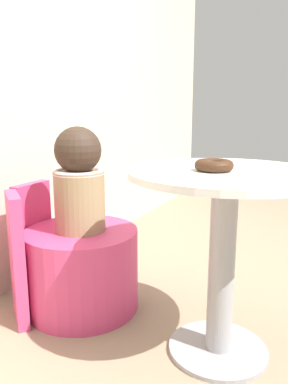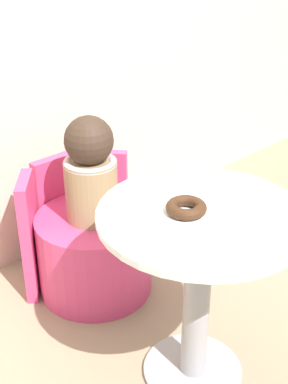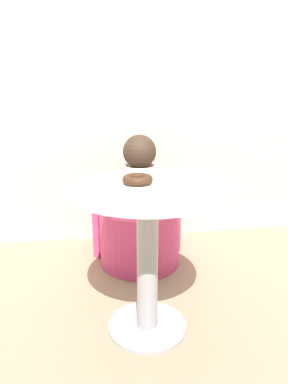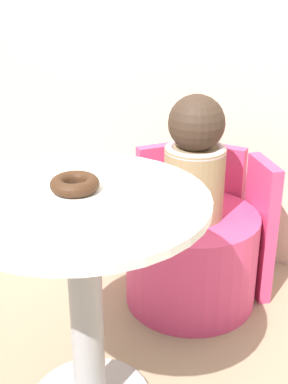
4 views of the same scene
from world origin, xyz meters
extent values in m
plane|color=gray|center=(0.00, 0.00, 0.00)|extent=(12.00, 12.00, 0.00)
cube|color=beige|center=(0.00, 1.13, 1.20)|extent=(6.00, 0.06, 2.40)
cylinder|color=#99999E|center=(0.00, -0.04, 0.01)|extent=(0.39, 0.39, 0.02)
cylinder|color=#99999E|center=(0.00, -0.04, 0.36)|extent=(0.10, 0.10, 0.69)
cylinder|color=white|center=(0.00, -0.04, 0.72)|extent=(0.71, 0.71, 0.02)
cylinder|color=#D13D70|center=(0.06, 0.65, 0.20)|extent=(0.54, 0.54, 0.39)
cube|color=#D13D70|center=(0.06, 0.94, 0.30)|extent=(0.23, 0.05, 0.59)
cube|color=#D13D70|center=(0.28, 0.83, 0.30)|extent=(0.18, 0.21, 0.59)
cube|color=#D13D70|center=(-0.16, 0.83, 0.30)|extent=(0.18, 0.21, 0.59)
cylinder|color=#937A56|center=(0.06, 0.65, 0.53)|extent=(0.23, 0.23, 0.28)
torus|color=beige|center=(0.06, 0.65, 0.66)|extent=(0.23, 0.23, 0.04)
sphere|color=#38281E|center=(0.06, 0.65, 0.77)|extent=(0.21, 0.21, 0.21)
torus|color=#3D2314|center=(-0.04, -0.01, 0.75)|extent=(0.14, 0.14, 0.04)
cube|color=white|center=(-0.05, -0.17, 0.74)|extent=(0.16, 0.16, 0.01)
camera|label=1|loc=(-1.33, -0.35, 0.94)|focal=35.00mm
camera|label=2|loc=(-1.20, -1.04, 1.63)|focal=50.00mm
camera|label=3|loc=(-0.23, -1.47, 1.12)|focal=32.00mm
camera|label=4|loc=(0.75, -1.13, 1.33)|focal=50.00mm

